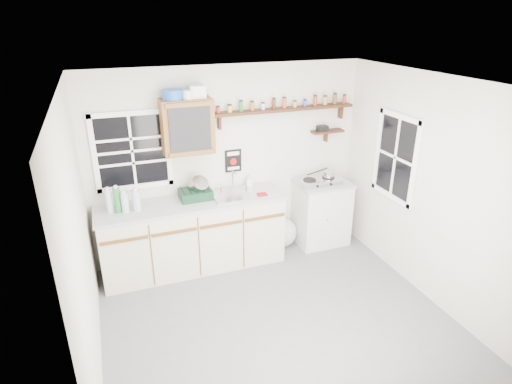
# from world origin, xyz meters

# --- Properties ---
(room) EXTENTS (3.64, 3.24, 2.54)m
(room) POSITION_xyz_m (0.00, 0.00, 1.25)
(room) COLOR #5A5A5D
(room) RESTS_ON ground
(main_cabinet) EXTENTS (2.31, 0.63, 0.92)m
(main_cabinet) POSITION_xyz_m (-0.58, 1.30, 0.46)
(main_cabinet) COLOR beige
(main_cabinet) RESTS_ON floor
(right_cabinet) EXTENTS (0.73, 0.57, 0.91)m
(right_cabinet) POSITION_xyz_m (1.25, 1.32, 0.46)
(right_cabinet) COLOR silver
(right_cabinet) RESTS_ON floor
(sink) EXTENTS (0.52, 0.44, 0.29)m
(sink) POSITION_xyz_m (-0.05, 1.30, 0.93)
(sink) COLOR #B3B2B7
(sink) RESTS_ON main_cabinet
(upper_cabinet) EXTENTS (0.60, 0.32, 0.65)m
(upper_cabinet) POSITION_xyz_m (-0.55, 1.44, 1.82)
(upper_cabinet) COLOR brown
(upper_cabinet) RESTS_ON wall_back
(upper_cabinet_clutter) EXTENTS (0.49, 0.24, 0.14)m
(upper_cabinet_clutter) POSITION_xyz_m (-0.58, 1.44, 2.21)
(upper_cabinet_clutter) COLOR #1B53B0
(upper_cabinet_clutter) RESTS_ON upper_cabinet
(spice_shelf) EXTENTS (1.91, 0.18, 0.35)m
(spice_shelf) POSITION_xyz_m (0.73, 1.51, 1.93)
(spice_shelf) COLOR black
(spice_shelf) RESTS_ON wall_back
(secondary_shelf) EXTENTS (0.45, 0.16, 0.24)m
(secondary_shelf) POSITION_xyz_m (1.36, 1.52, 1.58)
(secondary_shelf) COLOR black
(secondary_shelf) RESTS_ON wall_back
(warning_sign) EXTENTS (0.22, 0.02, 0.30)m
(warning_sign) POSITION_xyz_m (0.05, 1.59, 1.28)
(warning_sign) COLOR black
(warning_sign) RESTS_ON wall_back
(window_back) EXTENTS (0.93, 0.03, 0.98)m
(window_back) POSITION_xyz_m (-1.20, 1.59, 1.55)
(window_back) COLOR black
(window_back) RESTS_ON wall_back
(window_right) EXTENTS (0.03, 0.78, 1.08)m
(window_right) POSITION_xyz_m (1.79, 0.55, 1.45)
(window_right) COLOR black
(window_right) RESTS_ON wall_back
(water_bottles) EXTENTS (0.38, 0.14, 0.33)m
(water_bottles) POSITION_xyz_m (-1.39, 1.28, 1.06)
(water_bottles) COLOR #ABBCC8
(water_bottles) RESTS_ON main_cabinet
(dish_rack) EXTENTS (0.39, 0.30, 0.29)m
(dish_rack) POSITION_xyz_m (-0.50, 1.37, 1.01)
(dish_rack) COLOR black
(dish_rack) RESTS_ON main_cabinet
(soap_bottle) EXTENTS (0.08, 0.08, 0.17)m
(soap_bottle) POSITION_xyz_m (0.24, 1.50, 1.01)
(soap_bottle) COLOR white
(soap_bottle) RESTS_ON main_cabinet
(rag) EXTENTS (0.13, 0.11, 0.02)m
(rag) POSITION_xyz_m (0.30, 1.18, 0.93)
(rag) COLOR maroon
(rag) RESTS_ON main_cabinet
(hotplate) EXTENTS (0.58, 0.32, 0.08)m
(hotplate) POSITION_xyz_m (1.17, 1.31, 0.95)
(hotplate) COLOR #B3B2B7
(hotplate) RESTS_ON right_cabinet
(saucepan) EXTENTS (0.33, 0.23, 0.15)m
(saucepan) POSITION_xyz_m (1.31, 1.31, 1.03)
(saucepan) COLOR #B3B2B7
(saucepan) RESTS_ON hotplate
(trash_bag) EXTENTS (0.42, 0.38, 0.47)m
(trash_bag) POSITION_xyz_m (0.70, 1.40, 0.20)
(trash_bag) COLOR beige
(trash_bag) RESTS_ON floor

